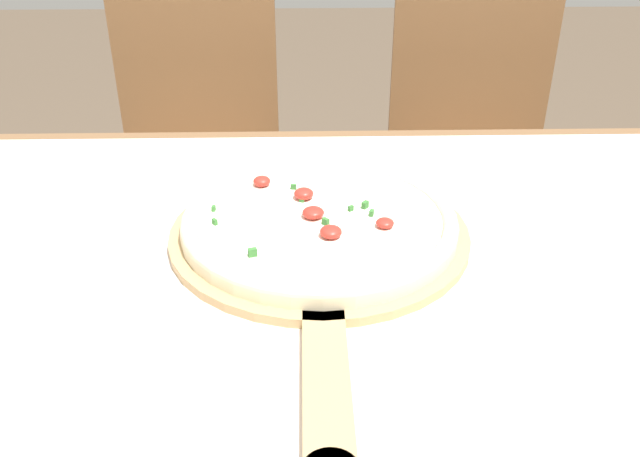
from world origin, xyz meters
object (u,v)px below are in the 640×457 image
at_px(pizza_peel, 320,242).
at_px(pizza, 319,220).
at_px(chair_left, 199,153).
at_px(chair_right, 468,151).

bearing_deg(pizza_peel, pizza, 90.18).
height_order(pizza, chair_left, chair_left).
distance_m(chair_left, chair_right, 0.65).
bearing_deg(pizza_peel, chair_left, 109.42).
bearing_deg(chair_right, pizza_peel, -110.67).
bearing_deg(chair_left, chair_right, -1.28).
bearing_deg(pizza, chair_left, 109.96).
relative_size(chair_left, chair_right, 1.00).
height_order(pizza, chair_right, chair_right).
relative_size(pizza_peel, chair_left, 0.67).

